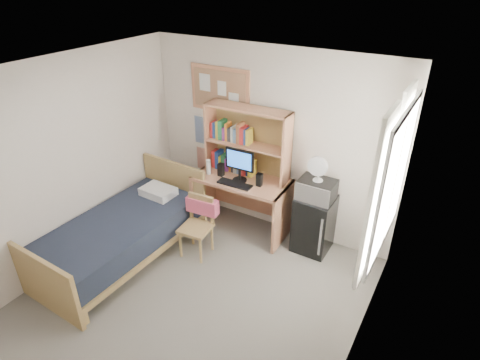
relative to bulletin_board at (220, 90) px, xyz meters
The scene contains 25 objects.
floor 2.95m from the bulletin_board, 69.48° to the right, with size 3.60×4.20×0.02m, color gray.
ceiling 2.33m from the bulletin_board, 69.48° to the right, with size 3.60×4.20×0.02m, color white.
wall_back 1.00m from the bulletin_board, ahead, with size 3.60×0.04×2.60m, color white.
wall_left 2.40m from the bulletin_board, 116.08° to the right, with size 0.04×4.20×2.60m, color white.
wall_right 3.37m from the bulletin_board, 38.93° to the right, with size 0.04×4.20×2.60m, color white.
window_unit 2.70m from the bulletin_board, 19.26° to the right, with size 0.10×1.40×1.70m, color white.
curtain_left 2.83m from the bulletin_board, 27.19° to the right, with size 0.04×0.55×1.70m, color white.
curtain_right 2.57m from the bulletin_board, 10.96° to the right, with size 0.04×0.55×1.70m, color white.
bulletin_board is the anchor object (origin of this frame).
poster_wave 0.74m from the bulletin_board, behind, with size 0.30×0.01×0.42m, color #23468D.
poster_japan 1.18m from the bulletin_board, behind, with size 0.28×0.01×0.36m, color #BF3E21.
desk 1.64m from the bulletin_board, 31.44° to the right, with size 1.33×0.67×0.83m, color tan.
desk_chair 1.92m from the bulletin_board, 74.26° to the right, with size 0.41×0.41×0.83m, color tan.
mini_fridge 2.23m from the bulletin_board, ahead, with size 0.47×0.47×0.80m, color black.
bed 2.41m from the bulletin_board, 105.21° to the right, with size 1.07×2.14×0.59m, color #1A202F.
hutch 0.83m from the bulletin_board, 18.89° to the right, with size 1.20×0.30×0.98m, color tan.
monitor 1.10m from the bulletin_board, 35.67° to the right, with size 0.41×0.03×0.44m, color black.
keyboard 1.32m from the bulletin_board, 43.94° to the right, with size 0.48×0.15×0.02m, color black.
speaker_left 1.10m from the bulletin_board, 58.01° to the right, with size 0.08×0.08×0.18m, color black.
speaker_right 1.37m from the bulletin_board, 24.48° to the right, with size 0.07×0.07×0.18m, color black.
water_bottle 1.08m from the bulletin_board, 80.60° to the right, with size 0.06×0.06×0.22m, color silver.
hoodie 1.62m from the bulletin_board, 72.17° to the right, with size 0.44×0.13×0.21m, color #D65170.
microwave 1.91m from the bulletin_board, ahead, with size 0.46×0.35×0.26m, color #B8B8BD.
desk_fan 1.78m from the bulletin_board, ahead, with size 0.25×0.25×0.31m, color silver.
pillow 1.66m from the bulletin_board, 114.63° to the right, with size 0.46×0.32×0.11m, color silver.
Camera 1 is at (2.24, -2.46, 3.48)m, focal length 30.00 mm.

